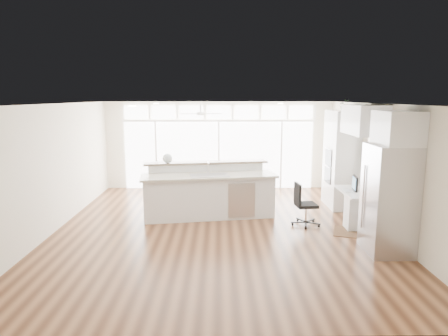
{
  "coord_description": "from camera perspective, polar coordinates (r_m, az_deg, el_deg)",
  "views": [
    {
      "loc": [
        0.03,
        -8.36,
        2.84
      ],
      "look_at": [
        0.13,
        0.6,
        1.24
      ],
      "focal_mm": 32.0,
      "sensor_mm": 36.0,
      "label": 1
    }
  ],
  "objects": [
    {
      "name": "framed_photos",
      "position": [
        10.0,
        19.46,
        1.26
      ],
      "size": [
        0.06,
        0.22,
        0.8
      ],
      "primitive_type": "cube",
      "color": "black",
      "rests_on": "wall_right"
    },
    {
      "name": "refrigerator",
      "position": [
        7.88,
        22.49,
        -4.18
      ],
      "size": [
        0.76,
        0.9,
        2.0
      ],
      "primitive_type": "cube",
      "color": "#B6B6BB",
      "rests_on": "floor"
    },
    {
      "name": "ceiling",
      "position": [
        8.36,
        -0.83,
        9.16
      ],
      "size": [
        7.0,
        8.0,
        0.02
      ],
      "primitive_type": "cube",
      "color": "white",
      "rests_on": "wall_back"
    },
    {
      "name": "rug",
      "position": [
        9.0,
        18.59,
        -8.78
      ],
      "size": [
        1.15,
        0.98,
        0.01
      ],
      "primitive_type": "cube",
      "rotation": [
        0.0,
        0.0,
        -0.32
      ],
      "color": "#341E10",
      "rests_on": "floor"
    },
    {
      "name": "monitor",
      "position": [
        9.37,
        18.22,
        -2.09
      ],
      "size": [
        0.13,
        0.44,
        0.36
      ],
      "primitive_type": "cube",
      "rotation": [
        0.0,
        0.0,
        -0.14
      ],
      "color": "black",
      "rests_on": "desk_nook"
    },
    {
      "name": "wall_left",
      "position": [
        9.2,
        -23.17,
        -0.02
      ],
      "size": [
        0.04,
        8.0,
        2.7
      ],
      "primitive_type": "cube",
      "color": "white",
      "rests_on": "floor"
    },
    {
      "name": "floor",
      "position": [
        8.83,
        -0.78,
        -8.7
      ],
      "size": [
        7.0,
        8.0,
        0.02
      ],
      "primitive_type": "cube",
      "color": "#4A2916",
      "rests_on": "ground"
    },
    {
      "name": "keyboard",
      "position": [
        9.35,
        17.18,
        -3.14
      ],
      "size": [
        0.16,
        0.32,
        0.02
      ],
      "primitive_type": "cube",
      "rotation": [
        0.0,
        0.0,
        -0.13
      ],
      "color": "silver",
      "rests_on": "desk_nook"
    },
    {
      "name": "potted_plant",
      "position": [
        10.64,
        16.74,
        8.44
      ],
      "size": [
        0.27,
        0.3,
        0.21
      ],
      "primitive_type": "imported",
      "rotation": [
        0.0,
        0.0,
        0.12
      ],
      "color": "#285926",
      "rests_on": "oven_cabinet"
    },
    {
      "name": "wall_front",
      "position": [
        4.61,
        -0.95,
        -8.75
      ],
      "size": [
        7.0,
        0.04,
        2.7
      ],
      "primitive_type": "cube",
      "color": "white",
      "rests_on": "floor"
    },
    {
      "name": "upper_cabinets",
      "position": [
        9.23,
        19.42,
        6.51
      ],
      "size": [
        0.64,
        1.3,
        0.64
      ],
      "primitive_type": "cube",
      "color": "white",
      "rests_on": "wall_right"
    },
    {
      "name": "fishbowl",
      "position": [
        9.7,
        -8.08,
        1.37
      ],
      "size": [
        0.26,
        0.26,
        0.24
      ],
      "primitive_type": "sphere",
      "rotation": [
        0.0,
        0.0,
        0.13
      ],
      "color": "silver",
      "rests_on": "kitchen_island"
    },
    {
      "name": "glass_wall",
      "position": [
        12.43,
        -0.75,
        1.85
      ],
      "size": [
        5.8,
        0.06,
        2.08
      ],
      "primitive_type": "cube",
      "color": "white",
      "rests_on": "wall_back"
    },
    {
      "name": "recessed_lights",
      "position": [
        8.56,
        -0.82,
        9.05
      ],
      "size": [
        3.4,
        3.0,
        0.02
      ],
      "primitive_type": "cube",
      "color": "white",
      "rests_on": "ceiling"
    },
    {
      "name": "fridge_cabinet",
      "position": [
        7.7,
        23.56,
        5.26
      ],
      "size": [
        0.64,
        0.9,
        0.6
      ],
      "primitive_type": "cube",
      "color": "white",
      "rests_on": "wall_right"
    },
    {
      "name": "desk_nook",
      "position": [
        9.52,
        18.49,
        -5.38
      ],
      "size": [
        0.72,
        1.3,
        0.76
      ],
      "primitive_type": "cube",
      "color": "white",
      "rests_on": "floor"
    },
    {
      "name": "wall_right",
      "position": [
        9.17,
        21.62,
        0.06
      ],
      "size": [
        0.04,
        8.0,
        2.7
      ],
      "primitive_type": "cube",
      "color": "white",
      "rests_on": "floor"
    },
    {
      "name": "oven_cabinet",
      "position": [
        10.75,
        16.37,
        1.21
      ],
      "size": [
        0.64,
        1.2,
        2.5
      ],
      "primitive_type": "cube",
      "color": "white",
      "rests_on": "floor"
    },
    {
      "name": "wall_back",
      "position": [
        12.45,
        -0.75,
        3.25
      ],
      "size": [
        7.0,
        0.04,
        2.7
      ],
      "primitive_type": "cube",
      "color": "white",
      "rests_on": "floor"
    },
    {
      "name": "transom_row",
      "position": [
        12.31,
        -0.76,
        7.99
      ],
      "size": [
        5.9,
        0.06,
        0.4
      ],
      "primitive_type": "cube",
      "color": "white",
      "rests_on": "wall_back"
    },
    {
      "name": "ceiling_fan",
      "position": [
        11.18,
        -3.37,
        8.27
      ],
      "size": [
        1.16,
        1.16,
        0.32
      ],
      "primitive_type": "cube",
      "color": "white",
      "rests_on": "ceiling"
    },
    {
      "name": "kitchen_island",
      "position": [
        9.52,
        -2.17,
        -3.3
      ],
      "size": [
        3.32,
        1.66,
        1.26
      ],
      "primitive_type": "cube",
      "rotation": [
        0.0,
        0.0,
        0.15
      ],
      "color": "white",
      "rests_on": "floor"
    },
    {
      "name": "desk_window",
      "position": [
        9.4,
        20.79,
        1.58
      ],
      "size": [
        0.04,
        0.85,
        0.85
      ],
      "primitive_type": "cube",
      "color": "white",
      "rests_on": "wall_right"
    },
    {
      "name": "office_chair",
      "position": [
        9.09,
        11.67,
        -5.14
      ],
      "size": [
        0.55,
        0.51,
        0.96
      ],
      "primitive_type": "cube",
      "rotation": [
        0.0,
        0.0,
        0.11
      ],
      "color": "black",
      "rests_on": "floor"
    }
  ]
}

